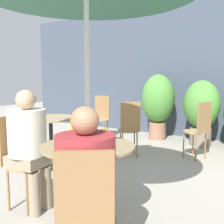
% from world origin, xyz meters
% --- Properties ---
extents(ground_plane, '(20.00, 20.00, 0.00)m').
position_xyz_m(ground_plane, '(0.00, 0.00, 0.00)').
color(ground_plane, '#9E998E').
extents(storefront_wall, '(10.00, 0.06, 3.00)m').
position_xyz_m(storefront_wall, '(0.00, 4.08, 1.50)').
color(storefront_wall, '#3D4756').
rests_on(storefront_wall, ground_plane).
extents(cafe_table_near, '(0.83, 0.83, 0.75)m').
position_xyz_m(cafe_table_near, '(-0.06, -0.06, 0.57)').
color(cafe_table_near, black).
rests_on(cafe_table_near, ground_plane).
extents(cafe_table_far, '(0.81, 0.81, 0.75)m').
position_xyz_m(cafe_table_far, '(-1.54, 0.95, 0.57)').
color(cafe_table_far, black).
rests_on(cafe_table_far, ground_plane).
extents(bistro_chair_0, '(0.39, 0.38, 0.96)m').
position_xyz_m(bistro_chair_0, '(-0.90, -0.15, 0.57)').
color(bistro_chair_0, '#997F56').
rests_on(bistro_chair_0, ground_plane).
extents(bistro_chair_1, '(0.43, 0.44, 0.96)m').
position_xyz_m(bistro_chair_1, '(0.43, -0.74, 0.57)').
color(bistro_chair_1, '#997F56').
rests_on(bistro_chair_1, ground_plane).
extents(bistro_chair_2, '(0.43, 0.41, 0.96)m').
position_xyz_m(bistro_chair_2, '(0.30, 2.47, 0.57)').
color(bistro_chair_2, '#997F56').
rests_on(bistro_chair_2, ground_plane).
extents(bistro_chair_3, '(0.43, 0.44, 0.96)m').
position_xyz_m(bistro_chair_3, '(-0.72, 1.95, 0.57)').
color(bistro_chair_3, '#997F56').
rests_on(bistro_chair_3, ground_plane).
extents(bistro_chair_5, '(0.40, 0.42, 0.96)m').
position_xyz_m(bistro_chair_5, '(-1.87, 2.80, 0.57)').
color(bistro_chair_5, '#997F56').
rests_on(bistro_chair_5, ground_plane).
extents(seated_person_0, '(0.40, 0.38, 1.23)m').
position_xyz_m(seated_person_0, '(-0.75, -0.13, 0.72)').
color(seated_person_0, gray).
rests_on(seated_person_0, ground_plane).
extents(seated_person_1, '(0.46, 0.47, 1.18)m').
position_xyz_m(seated_person_1, '(0.34, -0.61, 0.70)').
color(seated_person_1, '#2D2D33').
rests_on(seated_person_1, ground_plane).
extents(beer_glass_0, '(0.06, 0.06, 0.18)m').
position_xyz_m(beer_glass_0, '(-0.13, 0.08, 0.85)').
color(beer_glass_0, silver).
rests_on(beer_glass_0, cafe_table_near).
extents(beer_glass_1, '(0.06, 0.06, 0.19)m').
position_xyz_m(beer_glass_1, '(-0.20, -0.12, 0.85)').
color(beer_glass_1, '#DBC65B').
rests_on(beer_glass_1, cafe_table_near).
extents(beer_glass_2, '(0.07, 0.07, 0.17)m').
position_xyz_m(beer_glass_2, '(-0.01, -0.20, 0.84)').
color(beer_glass_2, '#DBC65B').
rests_on(beer_glass_2, cafe_table_near).
extents(beer_glass_3, '(0.07, 0.07, 0.15)m').
position_xyz_m(beer_glass_3, '(0.07, 0.01, 0.83)').
color(beer_glass_3, '#B28433').
rests_on(beer_glass_3, cafe_table_near).
extents(potted_plant_0, '(0.72, 0.72, 1.42)m').
position_xyz_m(potted_plant_0, '(-0.86, 3.51, 0.84)').
color(potted_plant_0, '#93664C').
rests_on(potted_plant_0, ground_plane).
extents(potted_plant_1, '(0.70, 0.70, 1.30)m').
position_xyz_m(potted_plant_1, '(0.08, 3.47, 0.75)').
color(potted_plant_1, slate).
rests_on(potted_plant_1, ground_plane).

